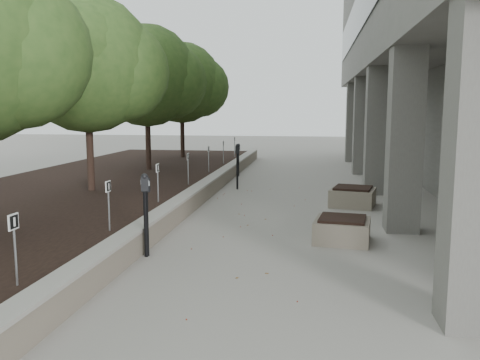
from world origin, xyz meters
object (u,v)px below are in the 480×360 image
Objects in this scene: crabapple_tree_3 at (88,93)px; parking_meter_5 at (238,160)px; planter_front at (342,229)px; parking_meter_2 at (145,215)px; parking_meter_4 at (237,167)px; parking_meter_3 at (147,216)px; planter_back at (353,196)px; crabapple_tree_5 at (182,100)px; crabapple_tree_4 at (147,97)px.

parking_meter_5 is (3.25, 6.50, -2.46)m from crabapple_tree_3.
parking_meter_5 is 1.22× the size of planter_front.
parking_meter_2 is 7.95m from parking_meter_4.
parking_meter_2 is 11.24m from parking_meter_5.
planter_front is at bearing -24.57° from crabapple_tree_3.
parking_meter_3 is 1.14× the size of parking_meter_5.
parking_meter_4 is 3.34m from parking_meter_5.
parking_meter_2 is 1.02× the size of parking_meter_3.
parking_meter_5 is (0.00, 11.24, -0.11)m from parking_meter_2.
planter_back is at bearing -42.74° from parking_meter_5.
crabapple_tree_5 is 15.28m from parking_meter_2.
crabapple_tree_4 is 3.52× the size of parking_meter_2.
crabapple_tree_3 is 10.00m from crabapple_tree_5.
crabapple_tree_4 is at bearing -90.00° from crabapple_tree_5.
parking_meter_2 reaches higher than parking_meter_4.
planter_front is at bearing -80.22° from parking_meter_4.
parking_meter_2 is 1.17× the size of parking_meter_5.
parking_meter_2 reaches higher than planter_front.
parking_meter_2 is at bearing -78.30° from parking_meter_5.
parking_meter_2 is (3.25, -4.74, -2.35)m from crabapple_tree_3.
crabapple_tree_3 reaches higher than planter_back.
parking_meter_2 is 1.33× the size of planter_back.
parking_meter_3 is 1.29× the size of planter_back.
crabapple_tree_4 is 10.48m from parking_meter_3.
crabapple_tree_4 is at bearing 150.05° from planter_back.
planter_front is 3.93m from planter_back.
parking_meter_5 reaches higher than planter_back.
crabapple_tree_4 is (0.00, 5.00, 0.00)m from crabapple_tree_3.
parking_meter_3 is 7.89m from parking_meter_4.
parking_meter_5 is at bearing 24.76° from crabapple_tree_4.
crabapple_tree_5 reaches higher than parking_meter_4.
parking_meter_5 is (3.25, -3.50, -2.46)m from crabapple_tree_5.
parking_meter_4 is (0.46, 7.94, -0.00)m from parking_meter_2.
parking_meter_4 is 1.32× the size of planter_back.
crabapple_tree_4 is 4.67× the size of planter_back.
parking_meter_5 reaches higher than planter_front.
crabapple_tree_3 is 6.17m from parking_meter_3.
crabapple_tree_4 is at bearing 87.95° from parking_meter_2.
parking_meter_5 is at bearing 81.34° from parking_meter_4.
planter_back is (4.10, 5.45, -0.48)m from parking_meter_3.
parking_meter_2 is (3.25, -14.74, -2.35)m from crabapple_tree_5.
parking_meter_3 reaches higher than planter_back.
parking_meter_4 reaches higher than planter_front.
parking_meter_4 is at bearing 40.68° from crabapple_tree_3.
parking_meter_3 is 0.98× the size of parking_meter_4.
parking_meter_4 is at bearing 66.16° from parking_meter_2.
crabapple_tree_5 is at bearing 128.51° from planter_back.
crabapple_tree_4 reaches higher than parking_meter_2.
parking_meter_5 is (0.00, 11.18, -0.09)m from parking_meter_3.
parking_meter_2 is at bearing -68.39° from parking_meter_3.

